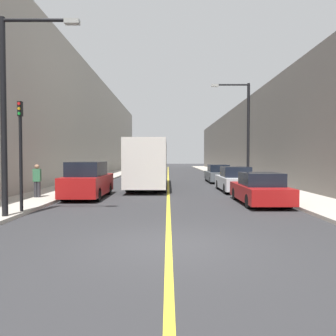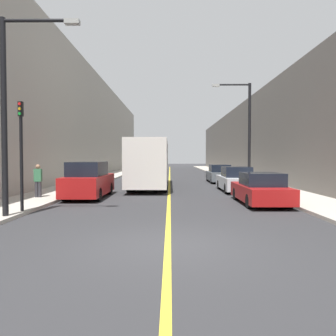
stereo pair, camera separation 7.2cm
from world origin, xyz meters
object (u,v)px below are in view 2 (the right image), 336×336
Objects in this scene: parked_suv_left at (89,181)px; street_lamp_right at (246,127)px; car_right_mid at (236,180)px; street_lamp_left at (12,102)px; traffic_light at (21,152)px; bus at (150,163)px; car_right_near at (261,190)px; car_right_far at (219,174)px; pedestrian at (38,180)px.

street_lamp_right reaches higher than parked_suv_left.
street_lamp_left is (-9.55, -9.37, 3.34)m from car_right_mid.
traffic_light is (-0.17, 1.04, -1.68)m from street_lamp_left.
parked_suv_left is at bearing -115.57° from bus.
car_right_near is at bearing -56.31° from bus.
car_right_mid is (-0.04, 5.52, 0.05)m from car_right_near.
car_right_mid reaches higher than car_right_near.
car_right_far is (0.08, 7.44, -0.02)m from car_right_mid.
car_right_near is (5.60, -8.41, -1.11)m from bus.
traffic_light is (-1.24, -5.13, 1.49)m from parked_suv_left.
parked_suv_left is 1.07× the size of car_right_mid.
car_right_far is 15.88m from pedestrian.
street_lamp_left is at bearing -76.55° from pedestrian.
bus reaches higher than pedestrian.
parked_suv_left is at bearing 164.70° from car_right_near.
bus is 2.58× the size of traffic_light.
bus is 8.78m from pedestrian.
traffic_light is (-9.75, -2.80, 1.71)m from car_right_near.
bus is at bearing 152.63° from car_right_mid.
street_lamp_right is (1.10, -4.96, 3.59)m from car_right_far.
bus is at bearing -141.09° from car_right_far.
street_lamp_right is 15.47m from traffic_light.
parked_suv_left is 5.49m from traffic_light.
car_right_mid is (8.47, 3.20, -0.18)m from parked_suv_left.
street_lamp_left is at bearing -108.02° from bus.
car_right_mid is 0.67× the size of street_lamp_left.
bus is at bearing 71.98° from street_lamp_left.
street_lamp_right is at bearing 64.46° from car_right_mid.
bus is 2.18× the size of parked_suv_left.
car_right_mid is at bearing 44.45° from street_lamp_left.
car_right_far is at bearing 46.73° from pedestrian.
traffic_light is at bearing -139.40° from car_right_mid.
car_right_mid is at bearing -27.37° from bus.
traffic_light is 4.55m from pedestrian.
traffic_light is at bearing -75.48° from pedestrian.
street_lamp_left is at bearing -119.81° from car_right_far.
car_right_mid is 0.63× the size of street_lamp_right.
street_lamp_right is (1.18, 2.48, 3.57)m from car_right_mid.
pedestrian is (-2.33, -0.93, 0.11)m from parked_suv_left.
street_lamp_left is at bearing -132.18° from street_lamp_right.
street_lamp_right is at bearing 47.82° from street_lamp_left.
traffic_light is (-9.72, -8.33, 1.67)m from car_right_mid.
bus is 6.36m from car_right_mid.
car_right_far is 2.71× the size of pedestrian.
street_lamp_right reaches higher than traffic_light.
street_lamp_right reaches higher than street_lamp_left.
bus is 1.57× the size of street_lamp_left.
street_lamp_right reaches higher than car_right_far.
car_right_far is at bearing 60.19° from street_lamp_left.
car_right_mid is (5.57, -2.88, -1.06)m from bus.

